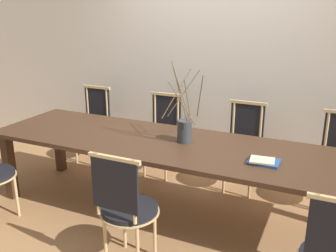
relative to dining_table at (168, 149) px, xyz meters
name	(u,v)px	position (x,y,z in m)	size (l,w,h in m)	color
ground_plane	(168,213)	(0.00, 0.00, -0.65)	(16.00, 16.00, 0.00)	#9E7047
wall_rear	(217,33)	(0.00, 1.35, 0.95)	(12.00, 0.06, 3.20)	silver
dining_table	(168,149)	(0.00, 0.00, 0.00)	(3.40, 0.97, 0.73)	#422B1C
chair_near_left	(126,205)	(0.04, -0.81, -0.14)	(0.44, 0.44, 0.94)	black
chair_far_leftend	(92,122)	(-1.42, 0.81, -0.14)	(0.44, 0.44, 0.94)	black
chair_far_left	(162,132)	(-0.45, 0.81, -0.14)	(0.44, 0.44, 0.94)	black
chair_far_center	(243,144)	(0.50, 0.81, -0.14)	(0.44, 0.44, 0.94)	black
vase_centerpiece	(185,129)	(0.13, 0.06, 0.19)	(0.40, 0.35, 0.73)	#33383D
book_stack	(263,161)	(0.87, -0.13, 0.09)	(0.24, 0.19, 0.03)	#234C8C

